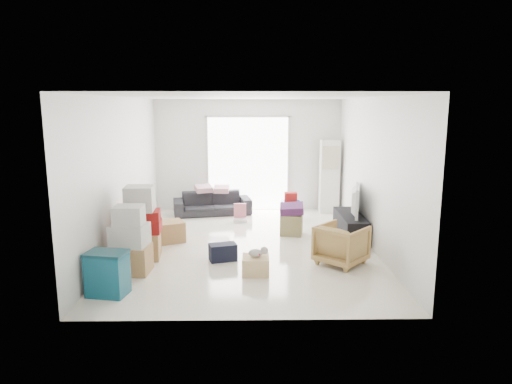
{
  "coord_description": "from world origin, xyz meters",
  "views": [
    {
      "loc": [
        0.03,
        -8.12,
        2.54
      ],
      "look_at": [
        0.16,
        0.2,
        0.97
      ],
      "focal_mm": 32.0,
      "sensor_mm": 36.0,
      "label": 1
    }
  ],
  "objects_px": {
    "kids_table": "(291,200)",
    "ac_tower": "(329,177)",
    "storage_bins": "(107,273)",
    "ottoman": "(291,224)",
    "armchair": "(342,243)",
    "sofa": "(212,200)",
    "television": "(351,211)",
    "tv_console": "(350,226)",
    "wood_crate": "(256,265)"
  },
  "relations": [
    {
      "from": "kids_table",
      "to": "ac_tower",
      "type": "bearing_deg",
      "value": 27.18
    },
    {
      "from": "storage_bins",
      "to": "ac_tower",
      "type": "bearing_deg",
      "value": 51.67
    },
    {
      "from": "ottoman",
      "to": "armchair",
      "type": "bearing_deg",
      "value": -69.53
    },
    {
      "from": "sofa",
      "to": "television",
      "type": "bearing_deg",
      "value": -46.52
    },
    {
      "from": "tv_console",
      "to": "ottoman",
      "type": "xyz_separation_m",
      "value": [
        -1.12,
        0.28,
        -0.03
      ]
    },
    {
      "from": "armchair",
      "to": "storage_bins",
      "type": "distance_m",
      "value": 3.63
    },
    {
      "from": "ac_tower",
      "to": "ottoman",
      "type": "xyz_separation_m",
      "value": [
        -1.07,
        -1.92,
        -0.67
      ]
    },
    {
      "from": "tv_console",
      "to": "wood_crate",
      "type": "relative_size",
      "value": 3.48
    },
    {
      "from": "tv_console",
      "to": "sofa",
      "type": "height_order",
      "value": "sofa"
    },
    {
      "from": "ac_tower",
      "to": "television",
      "type": "xyz_separation_m",
      "value": [
        0.05,
        -2.2,
        -0.34
      ]
    },
    {
      "from": "wood_crate",
      "to": "armchair",
      "type": "bearing_deg",
      "value": 17.16
    },
    {
      "from": "ottoman",
      "to": "ac_tower",
      "type": "bearing_deg",
      "value": 60.76
    },
    {
      "from": "ac_tower",
      "to": "kids_table",
      "type": "height_order",
      "value": "ac_tower"
    },
    {
      "from": "television",
      "to": "armchair",
      "type": "bearing_deg",
      "value": 174.97
    },
    {
      "from": "tv_console",
      "to": "armchair",
      "type": "height_order",
      "value": "armchair"
    },
    {
      "from": "armchair",
      "to": "kids_table",
      "type": "bearing_deg",
      "value": -37.63
    },
    {
      "from": "wood_crate",
      "to": "kids_table",
      "type": "bearing_deg",
      "value": 76.65
    },
    {
      "from": "sofa",
      "to": "storage_bins",
      "type": "distance_m",
      "value": 4.83
    },
    {
      "from": "ac_tower",
      "to": "storage_bins",
      "type": "distance_m",
      "value": 6.23
    },
    {
      "from": "ottoman",
      "to": "wood_crate",
      "type": "xyz_separation_m",
      "value": [
        -0.75,
        -2.18,
        -0.07
      ]
    },
    {
      "from": "television",
      "to": "ottoman",
      "type": "relative_size",
      "value": 2.34
    },
    {
      "from": "ac_tower",
      "to": "wood_crate",
      "type": "xyz_separation_m",
      "value": [
        -1.82,
        -4.1,
        -0.74
      ]
    },
    {
      "from": "sofa",
      "to": "kids_table",
      "type": "height_order",
      "value": "sofa"
    },
    {
      "from": "television",
      "to": "sofa",
      "type": "relative_size",
      "value": 0.54
    },
    {
      "from": "ac_tower",
      "to": "kids_table",
      "type": "bearing_deg",
      "value": -152.82
    },
    {
      "from": "tv_console",
      "to": "storage_bins",
      "type": "relative_size",
      "value": 2.32
    },
    {
      "from": "tv_console",
      "to": "armchair",
      "type": "relative_size",
      "value": 1.98
    },
    {
      "from": "wood_crate",
      "to": "television",
      "type": "bearing_deg",
      "value": 45.41
    },
    {
      "from": "armchair",
      "to": "kids_table",
      "type": "relative_size",
      "value": 1.23
    },
    {
      "from": "sofa",
      "to": "armchair",
      "type": "height_order",
      "value": "armchair"
    },
    {
      "from": "ac_tower",
      "to": "wood_crate",
      "type": "bearing_deg",
      "value": -113.97
    },
    {
      "from": "ac_tower",
      "to": "armchair",
      "type": "distance_m",
      "value": 3.73
    },
    {
      "from": "ac_tower",
      "to": "tv_console",
      "type": "xyz_separation_m",
      "value": [
        0.05,
        -2.2,
        -0.64
      ]
    },
    {
      "from": "tv_console",
      "to": "television",
      "type": "height_order",
      "value": "television"
    },
    {
      "from": "tv_console",
      "to": "armchair",
      "type": "bearing_deg",
      "value": -107.79
    },
    {
      "from": "ac_tower",
      "to": "armchair",
      "type": "relative_size",
      "value": 2.43
    },
    {
      "from": "ac_tower",
      "to": "storage_bins",
      "type": "bearing_deg",
      "value": -128.33
    },
    {
      "from": "tv_console",
      "to": "storage_bins",
      "type": "bearing_deg",
      "value": -145.63
    },
    {
      "from": "ac_tower",
      "to": "kids_table",
      "type": "relative_size",
      "value": 2.99
    },
    {
      "from": "armchair",
      "to": "storage_bins",
      "type": "bearing_deg",
      "value": 61.88
    },
    {
      "from": "ac_tower",
      "to": "wood_crate",
      "type": "height_order",
      "value": "ac_tower"
    },
    {
      "from": "storage_bins",
      "to": "ottoman",
      "type": "bearing_deg",
      "value": 46.74
    },
    {
      "from": "television",
      "to": "kids_table",
      "type": "xyz_separation_m",
      "value": [
        -1.02,
        1.7,
        -0.13
      ]
    },
    {
      "from": "sofa",
      "to": "kids_table",
      "type": "distance_m",
      "value": 1.87
    },
    {
      "from": "tv_console",
      "to": "sofa",
      "type": "xyz_separation_m",
      "value": [
        -2.85,
        2.05,
        0.12
      ]
    },
    {
      "from": "ac_tower",
      "to": "ottoman",
      "type": "distance_m",
      "value": 2.3
    },
    {
      "from": "tv_console",
      "to": "storage_bins",
      "type": "height_order",
      "value": "storage_bins"
    },
    {
      "from": "ottoman",
      "to": "kids_table",
      "type": "xyz_separation_m",
      "value": [
        0.11,
        1.42,
        0.2
      ]
    },
    {
      "from": "tv_console",
      "to": "armchair",
      "type": "xyz_separation_m",
      "value": [
        -0.47,
        -1.47,
        0.12
      ]
    },
    {
      "from": "sofa",
      "to": "wood_crate",
      "type": "xyz_separation_m",
      "value": [
        0.98,
        -3.95,
        -0.22
      ]
    }
  ]
}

